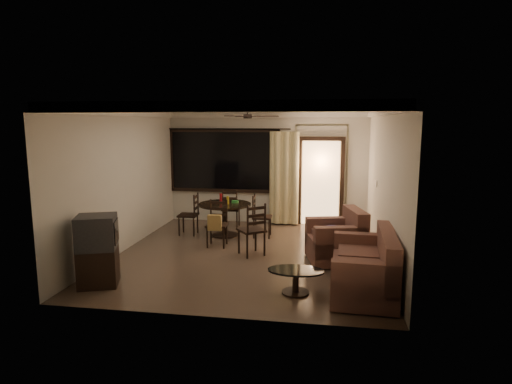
% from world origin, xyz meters
% --- Properties ---
extents(ground, '(5.50, 5.50, 0.00)m').
position_xyz_m(ground, '(0.00, 0.00, 0.00)').
color(ground, '#7F6651').
rests_on(ground, ground).
extents(room_shell, '(5.50, 6.70, 5.50)m').
position_xyz_m(room_shell, '(0.59, 1.77, 1.83)').
color(room_shell, beige).
rests_on(room_shell, ground).
extents(dining_table, '(1.18, 1.18, 0.96)m').
position_xyz_m(dining_table, '(-0.76, 1.31, 0.58)').
color(dining_table, black).
rests_on(dining_table, ground).
extents(dining_chair_west, '(0.44, 0.44, 0.95)m').
position_xyz_m(dining_chair_west, '(-1.60, 1.28, 0.28)').
color(dining_chair_west, black).
rests_on(dining_chair_west, ground).
extents(dining_chair_east, '(0.44, 0.44, 0.95)m').
position_xyz_m(dining_chair_east, '(0.07, 1.34, 0.28)').
color(dining_chair_east, black).
rests_on(dining_chair_east, ground).
extents(dining_chair_south, '(0.44, 0.49, 0.95)m').
position_xyz_m(dining_chair_south, '(-0.73, 0.45, 0.31)').
color(dining_chair_south, black).
rests_on(dining_chair_south, ground).
extents(dining_chair_north, '(0.44, 0.44, 0.95)m').
position_xyz_m(dining_chair_north, '(-0.79, 2.10, 0.28)').
color(dining_chair_north, black).
rests_on(dining_chair_north, ground).
extents(tv_cabinet, '(0.72, 0.69, 1.12)m').
position_xyz_m(tv_cabinet, '(-2.05, -1.92, 0.56)').
color(tv_cabinet, black).
rests_on(tv_cabinet, ground).
extents(sofa, '(0.99, 1.75, 0.91)m').
position_xyz_m(sofa, '(2.10, -1.57, 0.36)').
color(sofa, '#4A2822').
rests_on(sofa, ground).
extents(armchair, '(1.14, 1.14, 0.96)m').
position_xyz_m(armchair, '(1.72, -0.16, 0.40)').
color(armchair, '#4A2822').
rests_on(armchair, ground).
extents(coffee_table, '(0.84, 0.50, 0.37)m').
position_xyz_m(coffee_table, '(1.04, -1.78, 0.25)').
color(coffee_table, black).
rests_on(coffee_table, ground).
extents(side_chair, '(0.64, 0.64, 1.03)m').
position_xyz_m(side_chair, '(0.08, -0.02, 0.31)').
color(side_chair, black).
rests_on(side_chair, ground).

